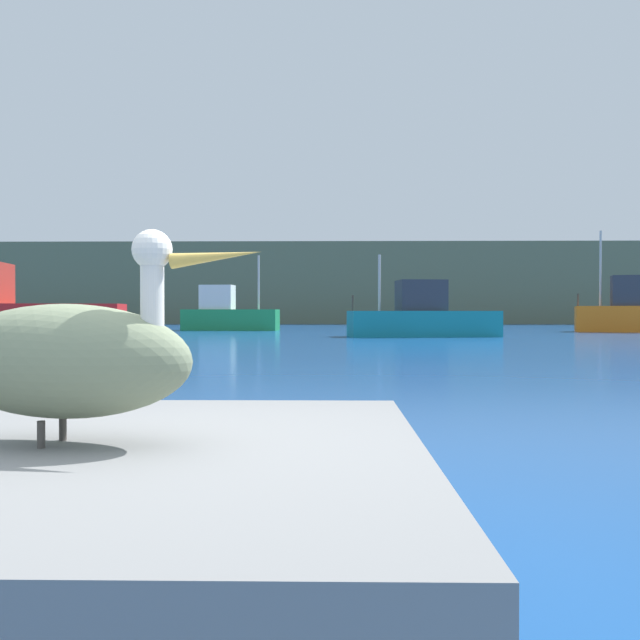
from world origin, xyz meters
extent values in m
plane|color=#194C93|center=(0.00, 0.00, 0.00)|extent=(260.00, 260.00, 0.00)
cube|color=#5B664C|center=(0.00, 63.38, 3.67)|extent=(140.00, 11.59, 7.33)
cube|color=gray|center=(-0.46, -0.12, 0.32)|extent=(2.82, 2.68, 0.64)
ellipsoid|color=gray|center=(-0.46, -0.12, 0.97)|extent=(1.09, 0.59, 0.45)
cylinder|color=white|center=(-0.10, -0.17, 1.19)|extent=(0.09, 0.09, 0.32)
sphere|color=white|center=(-0.10, -0.17, 1.40)|extent=(0.15, 0.15, 0.15)
cone|color=gold|center=(0.15, -0.21, 1.37)|extent=(0.36, 0.11, 0.09)
cylinder|color=#4C4742|center=(-0.50, -0.04, 0.69)|extent=(0.03, 0.03, 0.10)
cylinder|color=#4C4742|center=(-0.52, -0.19, 0.69)|extent=(0.03, 0.03, 0.10)
cube|color=red|center=(-10.37, 20.60, 0.71)|extent=(7.54, 3.33, 1.41)
cube|color=#1E8C4C|center=(-5.47, 38.17, 0.63)|extent=(5.84, 2.14, 1.26)
cube|color=silver|center=(-6.28, 38.24, 1.99)|extent=(2.05, 1.47, 1.46)
cylinder|color=#B2B2B2|center=(-3.76, 38.01, 2.87)|extent=(0.12, 0.12, 3.22)
cube|color=teal|center=(4.75, 28.34, 0.59)|extent=(6.91, 2.90, 1.17)
cube|color=#2D333D|center=(4.64, 28.33, 1.87)|extent=(2.26, 1.87, 1.39)
cylinder|color=#B2B2B2|center=(2.75, 28.11, 2.44)|extent=(0.12, 0.12, 2.53)
cylinder|color=#3F382D|center=(1.55, 27.97, 1.52)|extent=(0.10, 0.10, 0.70)
cube|color=orange|center=(17.48, 35.13, 0.72)|extent=(6.79, 3.64, 1.44)
cube|color=#2D333D|center=(17.39, 35.16, 2.28)|extent=(2.87, 2.07, 1.68)
cylinder|color=#B2B2B2|center=(15.60, 35.69, 3.54)|extent=(0.12, 0.12, 4.20)
cylinder|color=#3F382D|center=(14.48, 36.02, 1.79)|extent=(0.10, 0.10, 0.70)
camera|label=1|loc=(0.59, -2.78, 1.16)|focal=38.46mm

